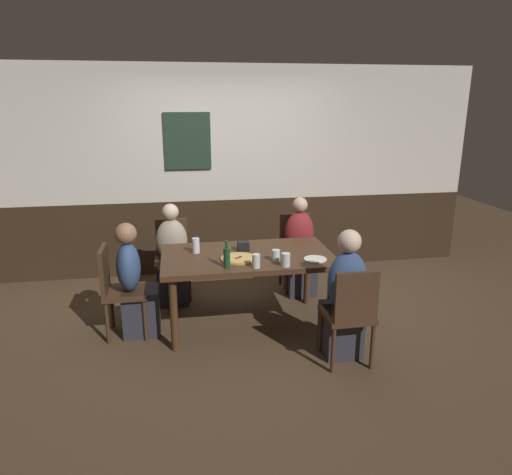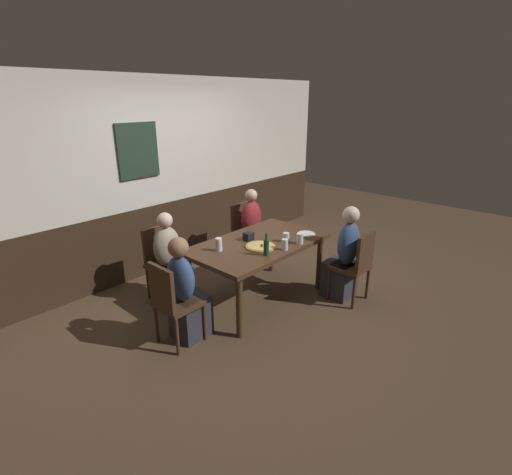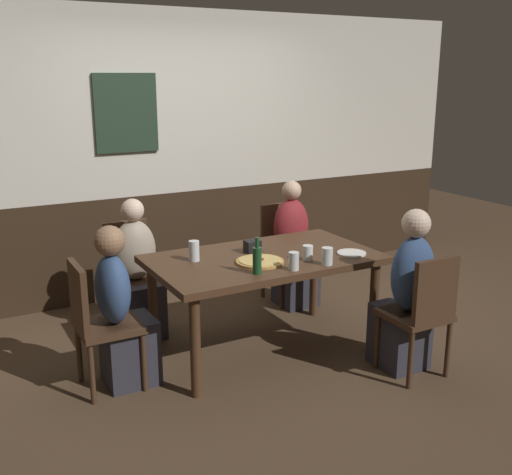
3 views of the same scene
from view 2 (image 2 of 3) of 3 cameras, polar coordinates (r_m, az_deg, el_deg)
name	(u,v)px [view 2 (image 2 of 3)]	position (r m, az deg, el deg)	size (l,w,h in m)	color
ground_plane	(258,298)	(4.79, 0.28, -8.98)	(12.00, 12.00, 0.00)	#4C3826
wall_back	(169,176)	(5.51, -12.76, 8.95)	(6.40, 0.13, 2.60)	#332316
dining_table	(258,248)	(4.50, 0.30, -1.62)	(1.65, 0.95, 0.74)	#472D1C
chair_left_far	(163,259)	(4.76, -13.71, -3.14)	(0.40, 0.40, 0.88)	#422B1C
chair_head_west	(172,300)	(3.83, -12.33, -9.02)	(0.40, 0.40, 0.88)	#422B1C
chair_right_far	(246,230)	(5.62, -1.56, 1.15)	(0.40, 0.40, 0.88)	#422B1C
chair_right_near	(356,263)	(4.66, 14.60, -3.72)	(0.40, 0.40, 0.88)	#422B1C
person_left_far	(171,266)	(4.64, -12.51, -4.11)	(0.34, 0.37, 1.10)	#2D2D38
person_head_west	(186,296)	(3.93, -10.36, -8.60)	(0.37, 0.34, 1.10)	#2D2D38
person_right_far	(254,234)	(5.53, -0.33, 0.49)	(0.34, 0.37, 1.12)	#2D2D38
person_right_near	(344,260)	(4.73, 12.87, -3.26)	(0.34, 0.37, 1.16)	#2D2D38
pizza	(261,246)	(4.31, 0.67, -1.32)	(0.34, 0.34, 0.03)	tan
beer_glass_half	(285,245)	(4.24, 4.30, -1.10)	(0.07, 0.07, 0.13)	silver
tumbler_short	(286,238)	(4.48, 4.48, -0.01)	(0.08, 0.08, 0.11)	silver
tumbler_water	(300,239)	(4.43, 6.54, -0.21)	(0.08, 0.08, 0.12)	silver
pint_glass_stout	(219,245)	(4.22, -5.54, -1.18)	(0.07, 0.07, 0.15)	silver
beer_bottle_green	(266,247)	(4.07, 1.54, -1.38)	(0.06, 0.06, 0.25)	#194723
plate_white_large	(306,234)	(4.76, 7.48, 0.56)	(0.21, 0.21, 0.01)	white
condiment_caddy	(248,236)	(4.52, -1.12, 0.18)	(0.11, 0.09, 0.09)	black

